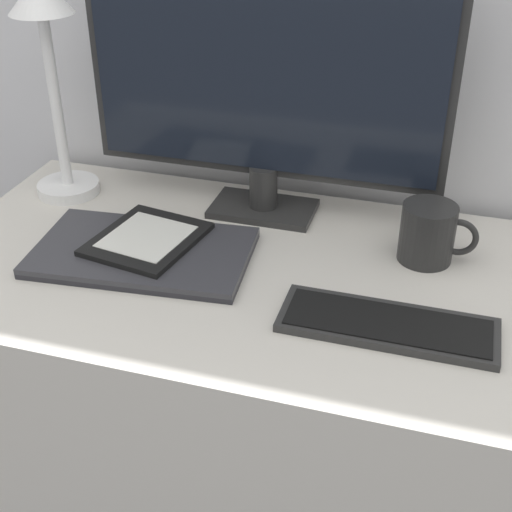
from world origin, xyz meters
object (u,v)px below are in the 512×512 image
monitor (264,82)px  keyboard (388,325)px  coffee_mug (429,233)px  desk_lamp (49,58)px  laptop (143,252)px  ereader (147,239)px

monitor → keyboard: size_ratio=2.05×
coffee_mug → desk_lamp: bearing=175.6°
monitor → coffee_mug: monitor is taller
laptop → coffee_mug: bearing=15.8°
monitor → keyboard: (0.26, -0.29, -0.23)m
ereader → coffee_mug: bearing=13.3°
ereader → laptop: bearing=-87.5°
laptop → desk_lamp: bearing=142.9°
keyboard → ereader: ereader is taller
monitor → keyboard: bearing=-47.7°
ereader → desk_lamp: bearing=146.1°
monitor → coffee_mug: (0.29, -0.08, -0.19)m
laptop → ereader: bearing=92.5°
monitor → ereader: (-0.14, -0.19, -0.21)m
coffee_mug → ereader: bearing=-166.7°
monitor → laptop: (-0.14, -0.21, -0.23)m
desk_lamp → coffee_mug: size_ratio=3.20×
desk_lamp → keyboard: bearing=-21.8°
ereader → coffee_mug: 0.45m
ereader → monitor: bearing=52.7°
laptop → coffee_mug: (0.44, 0.12, 0.04)m
keyboard → coffee_mug: coffee_mug is taller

